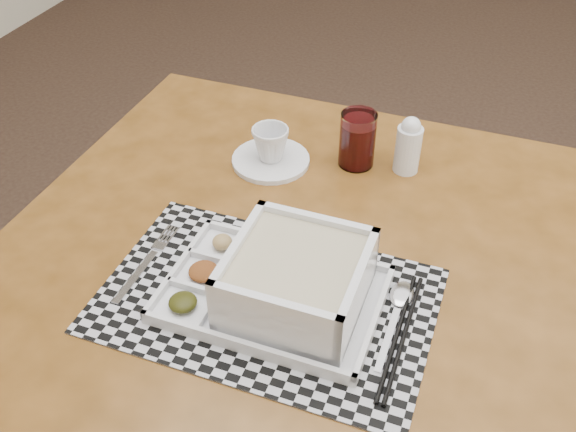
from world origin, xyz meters
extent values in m
plane|color=black|center=(0.00, 0.00, 0.00)|extent=(5.00, 5.00, 0.00)
cube|color=#4B2D0D|center=(-0.27, -0.88, 0.69)|extent=(0.95, 0.95, 0.04)
cylinder|color=#4B2D0D|center=(-0.70, -0.45, 0.34)|extent=(0.05, 0.05, 0.68)
cylinder|color=#4B2D0D|center=(0.16, -0.45, 0.34)|extent=(0.05, 0.05, 0.68)
cube|color=#4B2D0D|center=(-0.27, -0.47, 0.64)|extent=(0.82, 0.03, 0.08)
cube|color=#4B2D0D|center=(-0.68, -0.88, 0.64)|extent=(0.03, 0.82, 0.08)
cube|color=#4B2D0D|center=(0.14, -0.88, 0.64)|extent=(0.03, 0.82, 0.08)
cube|color=#ABABB3|center=(-0.26, -1.00, 0.72)|extent=(0.49, 0.32, 0.00)
cube|color=silver|center=(-0.25, -0.99, 0.72)|extent=(0.32, 0.22, 0.01)
cube|color=silver|center=(-0.25, -0.89, 0.73)|extent=(0.32, 0.01, 0.01)
cube|color=silver|center=(-0.26, -1.10, 0.73)|extent=(0.32, 0.01, 0.01)
cube|color=silver|center=(-0.41, -0.99, 0.73)|extent=(0.01, 0.22, 0.01)
cube|color=silver|center=(-0.10, -0.99, 0.73)|extent=(0.01, 0.22, 0.01)
cube|color=silver|center=(-0.33, -0.99, 0.73)|extent=(0.01, 0.20, 0.01)
cube|color=silver|center=(-0.37, -1.03, 0.73)|extent=(0.08, 0.01, 0.01)
cube|color=silver|center=(-0.37, -0.96, 0.73)|extent=(0.08, 0.01, 0.01)
ellipsoid|color=black|center=(-0.37, -1.06, 0.74)|extent=(0.04, 0.04, 0.02)
ellipsoid|color=#51280D|center=(-0.37, -0.99, 0.74)|extent=(0.05, 0.05, 0.02)
ellipsoid|color=olive|center=(-0.37, -0.93, 0.74)|extent=(0.03, 0.03, 0.02)
cube|color=silver|center=(-0.22, -0.99, 0.73)|extent=(0.19, 0.19, 0.01)
cube|color=silver|center=(-0.22, -0.90, 0.77)|extent=(0.19, 0.01, 0.09)
cube|color=silver|center=(-0.22, -1.08, 0.77)|extent=(0.19, 0.01, 0.09)
cube|color=silver|center=(-0.31, -0.99, 0.77)|extent=(0.01, 0.19, 0.09)
cube|color=silver|center=(-0.13, -0.99, 0.77)|extent=(0.01, 0.19, 0.09)
cube|color=#B7AF88|center=(-0.22, -0.99, 0.77)|extent=(0.17, 0.17, 0.08)
cube|color=silver|center=(-0.47, -1.03, 0.72)|extent=(0.01, 0.12, 0.00)
cube|color=silver|center=(-0.47, -0.95, 0.72)|extent=(0.02, 0.02, 0.00)
cube|color=silver|center=(-0.48, -0.92, 0.72)|extent=(0.00, 0.04, 0.00)
cube|color=silver|center=(-0.47, -0.92, 0.72)|extent=(0.00, 0.04, 0.00)
cube|color=silver|center=(-0.47, -0.92, 0.72)|extent=(0.00, 0.04, 0.00)
cube|color=silver|center=(-0.46, -0.92, 0.72)|extent=(0.00, 0.04, 0.00)
cube|color=silver|center=(-0.07, -1.01, 0.72)|extent=(0.01, 0.12, 0.00)
ellipsoid|color=silver|center=(-0.07, -0.92, 0.72)|extent=(0.04, 0.06, 0.01)
cylinder|color=black|center=(-0.06, -1.00, 0.72)|extent=(0.01, 0.24, 0.01)
cylinder|color=black|center=(-0.05, -1.00, 0.72)|extent=(0.01, 0.24, 0.01)
cylinder|color=silver|center=(-0.39, -0.66, 0.72)|extent=(0.15, 0.15, 0.01)
imported|color=silver|center=(-0.39, -0.66, 0.76)|extent=(0.08, 0.08, 0.07)
cylinder|color=white|center=(-0.24, -0.61, 0.77)|extent=(0.07, 0.07, 0.11)
cylinder|color=#3A0407|center=(-0.24, -0.61, 0.76)|extent=(0.06, 0.06, 0.09)
cylinder|color=silver|center=(-0.14, -0.60, 0.76)|extent=(0.05, 0.05, 0.09)
sphere|color=silver|center=(-0.14, -0.60, 0.81)|extent=(0.04, 0.04, 0.04)
camera|label=1|loc=(-0.01, -1.60, 1.43)|focal=40.00mm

